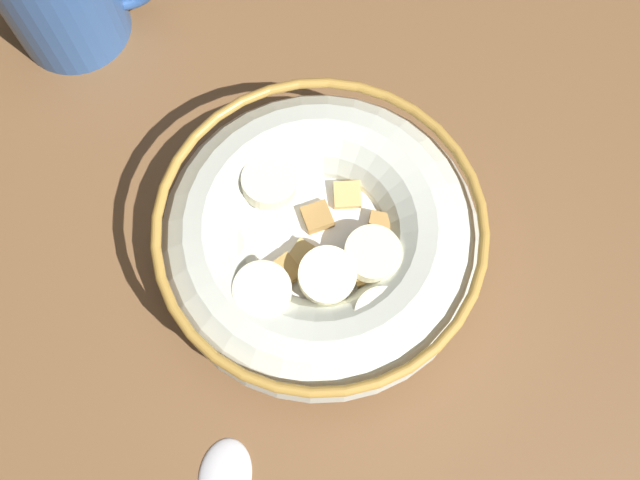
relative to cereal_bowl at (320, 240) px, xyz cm
name	(u,v)px	position (x,y,z in cm)	size (l,w,h in cm)	color
ground_plane	(320,261)	(0.01, 0.04, -4.07)	(121.48, 121.48, 2.00)	brown
cereal_bowl	(320,240)	(0.00, 0.00, 0.00)	(18.76, 18.76, 5.83)	beige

